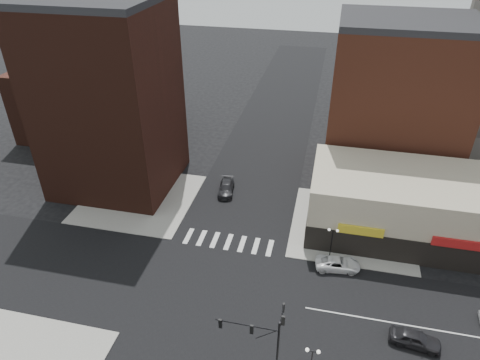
% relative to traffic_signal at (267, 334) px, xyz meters
% --- Properties ---
extents(ground, '(240.00, 240.00, 0.00)m').
position_rel_traffic_signal_xyz_m(ground, '(-7.24, 7.83, -4.96)').
color(ground, black).
rests_on(ground, ground).
extents(road_ew, '(200.00, 14.00, 0.02)m').
position_rel_traffic_signal_xyz_m(road_ew, '(-7.24, 7.83, -4.95)').
color(road_ew, black).
rests_on(road_ew, ground).
extents(road_ns, '(14.00, 200.00, 0.02)m').
position_rel_traffic_signal_xyz_m(road_ns, '(-7.24, 7.83, -4.95)').
color(road_ns, black).
rests_on(road_ns, ground).
extents(sidewalk_nw, '(15.00, 15.00, 0.12)m').
position_rel_traffic_signal_xyz_m(sidewalk_nw, '(-21.74, 22.33, -4.90)').
color(sidewalk_nw, gray).
rests_on(sidewalk_nw, ground).
extents(sidewalk_ne, '(15.00, 15.00, 0.12)m').
position_rel_traffic_signal_xyz_m(sidewalk_ne, '(7.26, 22.33, -4.90)').
color(sidewalk_ne, gray).
rests_on(sidewalk_ne, ground).
extents(building_nw, '(16.00, 15.00, 25.00)m').
position_rel_traffic_signal_xyz_m(building_nw, '(-26.24, 26.33, 7.54)').
color(building_nw, '#371911').
rests_on(building_nw, ground).
extents(building_nw_low, '(20.00, 18.00, 12.00)m').
position_rel_traffic_signal_xyz_m(building_nw_low, '(-39.24, 41.83, 1.04)').
color(building_nw_low, '#371911').
rests_on(building_nw_low, ground).
extents(building_ne_midrise, '(18.00, 15.00, 22.00)m').
position_rel_traffic_signal_xyz_m(building_ne_midrise, '(11.76, 37.33, 6.04)').
color(building_ne_midrise, brown).
rests_on(building_ne_midrise, ground).
extents(building_ne_row, '(24.20, 12.20, 8.00)m').
position_rel_traffic_signal_xyz_m(building_ne_row, '(13.76, 22.83, -1.66)').
color(building_ne_row, '#B6AE90').
rests_on(building_ne_row, ground).
extents(traffic_signal, '(5.59, 3.09, 7.77)m').
position_rel_traffic_signal_xyz_m(traffic_signal, '(0.00, 0.00, 0.00)').
color(traffic_signal, black).
rests_on(traffic_signal, ground).
extents(street_lamp_se_a, '(1.22, 0.32, 4.16)m').
position_rel_traffic_signal_xyz_m(street_lamp_se_a, '(3.76, -0.17, -1.67)').
color(street_lamp_se_a, black).
rests_on(street_lamp_se_a, sidewalk_se).
extents(street_lamp_ne, '(1.22, 0.32, 4.16)m').
position_rel_traffic_signal_xyz_m(street_lamp_ne, '(4.76, 15.83, -1.67)').
color(street_lamp_ne, black).
rests_on(street_lamp_ne, sidewalk_ne).
extents(white_suv, '(5.21, 2.90, 1.38)m').
position_rel_traffic_signal_xyz_m(white_suv, '(5.70, 14.33, -4.27)').
color(white_suv, white).
rests_on(white_suv, ground).
extents(dark_sedan_east, '(4.79, 2.44, 1.56)m').
position_rel_traffic_signal_xyz_m(dark_sedan_east, '(12.94, 5.70, -4.18)').
color(dark_sedan_east, black).
rests_on(dark_sedan_east, ground).
extents(dark_sedan_north, '(2.71, 5.27, 1.46)m').
position_rel_traffic_signal_xyz_m(dark_sedan_north, '(-10.28, 26.58, -4.23)').
color(dark_sedan_north, black).
rests_on(dark_sedan_north, ground).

